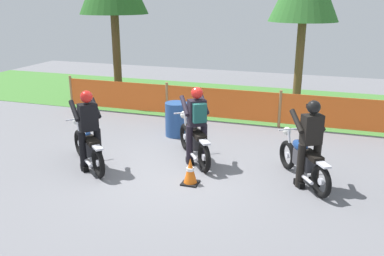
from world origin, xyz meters
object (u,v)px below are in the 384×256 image
(motorcycle_third, at_px, (194,140))
(traffic_cone, at_px, (190,171))
(rider_trailing, at_px, (89,127))
(rider_third, at_px, (197,121))
(motorcycle_lead, at_px, (303,160))
(rider_lead, at_px, (310,140))
(motorcycle_trailing, at_px, (88,146))
(spare_drum, at_px, (176,119))

(motorcycle_third, xyz_separation_m, traffic_cone, (0.33, -1.21, -0.20))
(rider_trailing, height_order, rider_third, same)
(motorcycle_lead, height_order, rider_trailing, rider_trailing)
(motorcycle_third, distance_m, rider_lead, 2.58)
(motorcycle_trailing, bearing_deg, motorcycle_lead, -130.25)
(motorcycle_lead, height_order, spare_drum, motorcycle_lead)
(rider_lead, relative_size, rider_third, 1.00)
(rider_third, xyz_separation_m, traffic_cone, (0.20, -1.03, -0.69))
(rider_trailing, bearing_deg, traffic_cone, -139.40)
(rider_lead, xyz_separation_m, traffic_cone, (-2.15, -0.64, -0.66))
(rider_third, xyz_separation_m, spare_drum, (-1.07, 1.61, -0.51))
(motorcycle_third, height_order, spare_drum, motorcycle_third)
(motorcycle_lead, relative_size, motorcycle_trailing, 1.11)
(motorcycle_lead, distance_m, rider_trailing, 4.35)
(rider_lead, bearing_deg, spare_drum, 27.42)
(rider_lead, height_order, spare_drum, rider_lead)
(motorcycle_lead, bearing_deg, rider_trailing, 67.97)
(rider_trailing, distance_m, traffic_cone, 2.31)
(motorcycle_trailing, height_order, rider_third, rider_third)
(spare_drum, bearing_deg, traffic_cone, -64.32)
(rider_third, bearing_deg, rider_lead, -135.20)
(rider_lead, bearing_deg, rider_trailing, 65.71)
(motorcycle_trailing, distance_m, rider_trailing, 0.51)
(motorcycle_lead, relative_size, spare_drum, 1.93)
(rider_trailing, xyz_separation_m, spare_drum, (0.94, 2.61, -0.48))
(motorcycle_third, distance_m, traffic_cone, 1.27)
(motorcycle_lead, xyz_separation_m, rider_lead, (0.10, -0.16, 0.47))
(motorcycle_trailing, distance_m, motorcycle_third, 2.28)
(motorcycle_lead, height_order, rider_third, rider_third)
(rider_third, bearing_deg, motorcycle_lead, -131.67)
(rider_trailing, relative_size, traffic_cone, 3.19)
(motorcycle_trailing, height_order, rider_lead, rider_lead)
(motorcycle_lead, xyz_separation_m, motorcycle_third, (-2.37, 0.41, 0.01))
(motorcycle_trailing, distance_m, spare_drum, 2.71)
(rider_third, height_order, spare_drum, rider_third)
(motorcycle_third, distance_m, rider_trailing, 2.27)
(motorcycle_third, xyz_separation_m, rider_lead, (2.47, -0.57, 0.46))
(motorcycle_lead, distance_m, motorcycle_third, 2.41)
(rider_lead, bearing_deg, rider_third, 48.29)
(motorcycle_third, xyz_separation_m, rider_trailing, (-1.88, -1.18, 0.46))
(traffic_cone, bearing_deg, motorcycle_lead, 21.34)
(motorcycle_trailing, distance_m, traffic_cone, 2.37)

